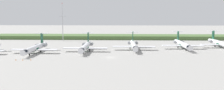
{
  "coord_description": "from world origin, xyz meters",
  "views": [
    {
      "loc": [
        4.22,
        -104.59,
        19.71
      ],
      "look_at": [
        0.0,
        19.44,
        3.0
      ],
      "focal_mm": 38.05,
      "sensor_mm": 36.0,
      "label": 1
    }
  ],
  "objects_px": {
    "regional_jet_third": "(86,46)",
    "safety_cone_rear_marker": "(31,60)",
    "regional_jet_second": "(35,48)",
    "regional_jet_sixth": "(220,43)",
    "safety_cone_front_marker": "(16,60)",
    "antenna_mast": "(63,25)",
    "safety_cone_mid_marker": "(23,60)",
    "regional_jet_fourth": "(134,45)",
    "regional_jet_fifth": "(182,44)"
  },
  "relations": [
    {
      "from": "regional_jet_second",
      "to": "regional_jet_sixth",
      "type": "xyz_separation_m",
      "value": [
        99.98,
        21.96,
        0.0
      ]
    },
    {
      "from": "safety_cone_rear_marker",
      "to": "regional_jet_second",
      "type": "bearing_deg",
      "value": 104.09
    },
    {
      "from": "regional_jet_second",
      "to": "regional_jet_third",
      "type": "distance_m",
      "value": 25.1
    },
    {
      "from": "regional_jet_sixth",
      "to": "regional_jet_third",
      "type": "bearing_deg",
      "value": -167.87
    },
    {
      "from": "regional_jet_second",
      "to": "safety_cone_mid_marker",
      "type": "xyz_separation_m",
      "value": [
        1.45,
        -19.23,
        -2.26
      ]
    },
    {
      "from": "regional_jet_sixth",
      "to": "antenna_mast",
      "type": "xyz_separation_m",
      "value": [
        -98.31,
        28.97,
        8.52
      ]
    },
    {
      "from": "regional_jet_sixth",
      "to": "safety_cone_mid_marker",
      "type": "xyz_separation_m",
      "value": [
        -98.53,
        -41.19,
        -2.26
      ]
    },
    {
      "from": "antenna_mast",
      "to": "safety_cone_front_marker",
      "type": "xyz_separation_m",
      "value": [
        -3.19,
        -70.19,
        -10.78
      ]
    },
    {
      "from": "safety_cone_front_marker",
      "to": "antenna_mast",
      "type": "bearing_deg",
      "value": 87.4
    },
    {
      "from": "safety_cone_front_marker",
      "to": "safety_cone_mid_marker",
      "type": "distance_m",
      "value": 2.98
    },
    {
      "from": "safety_cone_front_marker",
      "to": "safety_cone_rear_marker",
      "type": "distance_m",
      "value": 6.28
    },
    {
      "from": "regional_jet_sixth",
      "to": "safety_cone_rear_marker",
      "type": "distance_m",
      "value": 103.66
    },
    {
      "from": "regional_jet_sixth",
      "to": "safety_cone_mid_marker",
      "type": "relative_size",
      "value": 56.36
    },
    {
      "from": "regional_jet_sixth",
      "to": "safety_cone_mid_marker",
      "type": "height_order",
      "value": "regional_jet_sixth"
    },
    {
      "from": "antenna_mast",
      "to": "safety_cone_mid_marker",
      "type": "xyz_separation_m",
      "value": [
        -0.21,
        -70.17,
        -10.78
      ]
    },
    {
      "from": "regional_jet_second",
      "to": "regional_jet_third",
      "type": "height_order",
      "value": "same"
    },
    {
      "from": "antenna_mast",
      "to": "safety_cone_mid_marker",
      "type": "bearing_deg",
      "value": -90.17
    },
    {
      "from": "regional_jet_third",
      "to": "regional_jet_sixth",
      "type": "xyz_separation_m",
      "value": [
        75.54,
        16.23,
        0.0
      ]
    },
    {
      "from": "regional_jet_second",
      "to": "antenna_mast",
      "type": "xyz_separation_m",
      "value": [
        1.67,
        50.94,
        8.52
      ]
    },
    {
      "from": "regional_jet_third",
      "to": "safety_cone_rear_marker",
      "type": "xyz_separation_m",
      "value": [
        -19.69,
        -24.68,
        -2.26
      ]
    },
    {
      "from": "regional_jet_fourth",
      "to": "safety_cone_mid_marker",
      "type": "relative_size",
      "value": 56.36
    },
    {
      "from": "regional_jet_fourth",
      "to": "safety_cone_front_marker",
      "type": "height_order",
      "value": "regional_jet_fourth"
    },
    {
      "from": "regional_jet_sixth",
      "to": "antenna_mast",
      "type": "height_order",
      "value": "antenna_mast"
    },
    {
      "from": "regional_jet_sixth",
      "to": "safety_cone_rear_marker",
      "type": "xyz_separation_m",
      "value": [
        -95.22,
        -40.91,
        -2.26
      ]
    },
    {
      "from": "safety_cone_mid_marker",
      "to": "regional_jet_fourth",
      "type": "bearing_deg",
      "value": 32.97
    },
    {
      "from": "regional_jet_second",
      "to": "safety_cone_mid_marker",
      "type": "distance_m",
      "value": 19.42
    },
    {
      "from": "regional_jet_second",
      "to": "regional_jet_sixth",
      "type": "height_order",
      "value": "same"
    },
    {
      "from": "regional_jet_fifth",
      "to": "safety_cone_rear_marker",
      "type": "height_order",
      "value": "regional_jet_fifth"
    },
    {
      "from": "safety_cone_front_marker",
      "to": "safety_cone_rear_marker",
      "type": "bearing_deg",
      "value": 2.82
    },
    {
      "from": "regional_jet_fourth",
      "to": "regional_jet_sixth",
      "type": "height_order",
      "value": "same"
    },
    {
      "from": "regional_jet_fourth",
      "to": "regional_jet_third",
      "type": "bearing_deg",
      "value": -165.86
    },
    {
      "from": "regional_jet_sixth",
      "to": "antenna_mast",
      "type": "bearing_deg",
      "value": 163.58
    },
    {
      "from": "safety_cone_front_marker",
      "to": "regional_jet_third",
      "type": "bearing_deg",
      "value": 43.9
    },
    {
      "from": "regional_jet_fourth",
      "to": "regional_jet_sixth",
      "type": "bearing_deg",
      "value": 11.1
    },
    {
      "from": "regional_jet_fourth",
      "to": "safety_cone_front_marker",
      "type": "xyz_separation_m",
      "value": [
        -51.29,
        -31.37,
        -2.26
      ]
    },
    {
      "from": "regional_jet_fifth",
      "to": "antenna_mast",
      "type": "height_order",
      "value": "antenna_mast"
    },
    {
      "from": "regional_jet_third",
      "to": "regional_jet_fifth",
      "type": "bearing_deg",
      "value": 12.01
    },
    {
      "from": "regional_jet_third",
      "to": "safety_cone_rear_marker",
      "type": "relative_size",
      "value": 56.36
    },
    {
      "from": "safety_cone_front_marker",
      "to": "regional_jet_second",
      "type": "bearing_deg",
      "value": 85.48
    },
    {
      "from": "regional_jet_fifth",
      "to": "regional_jet_sixth",
      "type": "xyz_separation_m",
      "value": [
        22.74,
        5.0,
        0.0
      ]
    },
    {
      "from": "antenna_mast",
      "to": "safety_cone_front_marker",
      "type": "height_order",
      "value": "antenna_mast"
    },
    {
      "from": "regional_jet_fifth",
      "to": "antenna_mast",
      "type": "relative_size",
      "value": 1.16
    },
    {
      "from": "regional_jet_fifth",
      "to": "safety_cone_mid_marker",
      "type": "xyz_separation_m",
      "value": [
        -75.78,
        -36.19,
        -2.26
      ]
    },
    {
      "from": "safety_cone_front_marker",
      "to": "regional_jet_sixth",
      "type": "bearing_deg",
      "value": 22.1
    },
    {
      "from": "regional_jet_fifth",
      "to": "regional_jet_sixth",
      "type": "height_order",
      "value": "same"
    },
    {
      "from": "antenna_mast",
      "to": "safety_cone_mid_marker",
      "type": "relative_size",
      "value": 48.72
    },
    {
      "from": "regional_jet_second",
      "to": "regional_jet_third",
      "type": "relative_size",
      "value": 1.0
    },
    {
      "from": "regional_jet_fifth",
      "to": "antenna_mast",
      "type": "bearing_deg",
      "value": 155.79
    },
    {
      "from": "regional_jet_fifth",
      "to": "safety_cone_rear_marker",
      "type": "bearing_deg",
      "value": -153.64
    },
    {
      "from": "regional_jet_third",
      "to": "antenna_mast",
      "type": "xyz_separation_m",
      "value": [
        -22.77,
        45.21,
        8.52
      ]
    }
  ]
}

